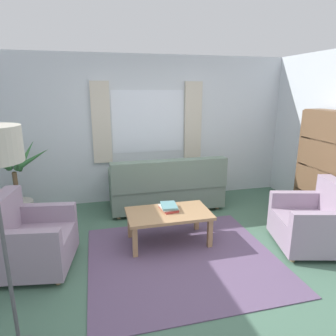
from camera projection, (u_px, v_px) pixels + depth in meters
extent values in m
plane|color=#476B56|center=(183.00, 259.00, 3.65)|extent=(6.24, 6.24, 0.00)
cube|color=silver|center=(148.00, 129.00, 5.44)|extent=(5.32, 0.12, 2.60)
cube|color=white|center=(148.00, 122.00, 5.34)|extent=(1.30, 0.01, 1.10)
cube|color=beige|center=(101.00, 123.00, 5.12)|extent=(0.32, 0.06, 1.40)
cube|color=beige|center=(193.00, 121.00, 5.51)|extent=(0.32, 0.06, 1.40)
cube|color=#604C6B|center=(183.00, 258.00, 3.65)|extent=(2.25, 2.06, 0.01)
cube|color=slate|center=(166.00, 193.00, 5.21)|extent=(1.90, 0.80, 0.38)
cube|color=slate|center=(170.00, 175.00, 4.79)|extent=(1.90, 0.20, 0.48)
cube|color=slate|center=(213.00, 173.00, 5.33)|extent=(0.16, 0.80, 0.24)
cube|color=slate|center=(114.00, 180.00, 4.92)|extent=(0.16, 0.80, 0.24)
cylinder|color=#A87F56|center=(205.00, 195.00, 5.74)|extent=(0.06, 0.06, 0.06)
cylinder|color=#A87F56|center=(116.00, 203.00, 5.34)|extent=(0.06, 0.06, 0.06)
cylinder|color=#A87F56|center=(217.00, 207.00, 5.18)|extent=(0.06, 0.06, 0.06)
cylinder|color=#A87F56|center=(119.00, 217.00, 4.78)|extent=(0.06, 0.06, 0.06)
cube|color=#998499|center=(36.00, 249.00, 3.42)|extent=(0.92, 0.95, 0.36)
cube|color=#998499|center=(1.00, 217.00, 3.29)|extent=(0.31, 0.86, 0.46)
cube|color=#998499|center=(20.00, 241.00, 3.00)|extent=(0.81, 0.24, 0.22)
cube|color=#998499|center=(43.00, 213.00, 3.69)|extent=(0.81, 0.24, 0.22)
cylinder|color=#A87F56|center=(58.00, 281.00, 3.18)|extent=(0.05, 0.05, 0.06)
cylinder|color=#A87F56|center=(72.00, 248.00, 3.83)|extent=(0.05, 0.05, 0.06)
cylinder|color=#A87F56|center=(21.00, 251.00, 3.77)|extent=(0.05, 0.05, 0.06)
cube|color=#998499|center=(308.00, 230.00, 3.87)|extent=(0.98, 1.01, 0.36)
cube|color=#998499|center=(299.00, 199.00, 4.14)|extent=(0.80, 0.31, 0.22)
cube|color=#998499|center=(326.00, 222.00, 3.44)|extent=(0.80, 0.31, 0.22)
cylinder|color=#A87F56|center=(274.00, 233.00, 4.25)|extent=(0.05, 0.05, 0.06)
cylinder|color=#A87F56|center=(293.00, 259.00, 3.59)|extent=(0.05, 0.05, 0.06)
cylinder|color=#A87F56|center=(318.00, 233.00, 4.25)|extent=(0.05, 0.05, 0.06)
cube|color=#A87F56|center=(169.00, 213.00, 3.94)|extent=(1.10, 0.64, 0.04)
cube|color=#A87F56|center=(135.00, 242.00, 3.64)|extent=(0.06, 0.06, 0.40)
cube|color=#A87F56|center=(210.00, 233.00, 3.87)|extent=(0.06, 0.06, 0.40)
cube|color=#A87F56|center=(130.00, 224.00, 4.13)|extent=(0.06, 0.06, 0.40)
cube|color=#A87F56|center=(197.00, 217.00, 4.36)|extent=(0.06, 0.06, 0.40)
cube|color=#B23833|center=(169.00, 209.00, 4.01)|extent=(0.22, 0.31, 0.03)
cube|color=beige|center=(168.00, 207.00, 4.01)|extent=(0.24, 0.29, 0.02)
cube|color=#5B8E93|center=(169.00, 205.00, 4.01)|extent=(0.22, 0.30, 0.02)
cylinder|color=#B7B2A8|center=(20.00, 211.00, 4.66)|extent=(0.43, 0.43, 0.32)
cylinder|color=brown|center=(16.00, 187.00, 4.56)|extent=(0.07, 0.07, 0.48)
cone|color=#38753D|center=(32.00, 159.00, 4.48)|extent=(0.56, 0.18, 0.38)
cone|color=#38753D|center=(26.00, 155.00, 4.72)|extent=(0.30, 0.50, 0.48)
cone|color=#38753D|center=(5.00, 158.00, 4.61)|extent=(0.32, 0.47, 0.35)
cone|color=#38753D|center=(17.00, 164.00, 4.28)|extent=(0.25, 0.47, 0.33)
cube|color=brown|center=(305.00, 162.00, 4.89)|extent=(0.30, 0.04, 1.70)
cube|color=brown|center=(318.00, 170.00, 4.43)|extent=(0.02, 0.90, 1.70)
cube|color=brown|center=(318.00, 221.00, 4.68)|extent=(0.30, 0.86, 0.02)
cube|color=brown|center=(322.00, 195.00, 4.57)|extent=(0.30, 0.86, 0.02)
cube|color=brown|center=(326.00, 169.00, 4.46)|extent=(0.30, 0.86, 0.02)
cube|color=brown|center=(330.00, 141.00, 4.35)|extent=(0.30, 0.86, 0.02)
cube|color=brown|center=(334.00, 111.00, 4.24)|extent=(0.30, 0.86, 0.02)
cube|color=#7F478C|center=(332.00, 190.00, 4.36)|extent=(0.26, 0.09, 0.28)
cube|color=#5B8E93|center=(327.00, 187.00, 4.46)|extent=(0.27, 0.08, 0.29)
cube|color=gold|center=(322.00, 188.00, 4.55)|extent=(0.26, 0.07, 0.22)
cube|color=#5B8E93|center=(318.00, 184.00, 4.63)|extent=(0.24, 0.10, 0.28)
cylinder|color=#4C4C51|center=(7.00, 265.00, 2.15)|extent=(0.03, 0.03, 1.52)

